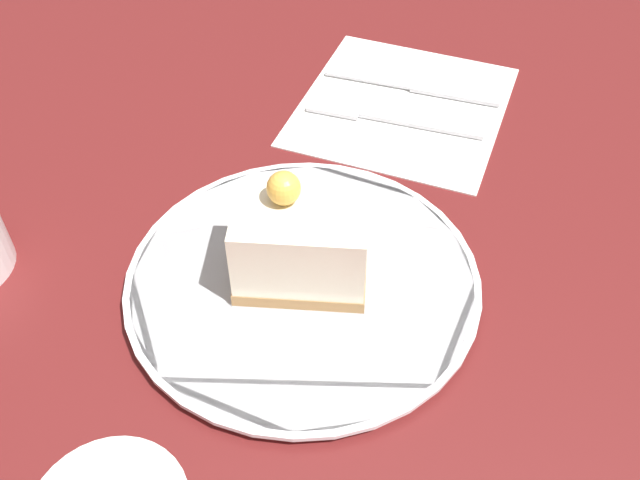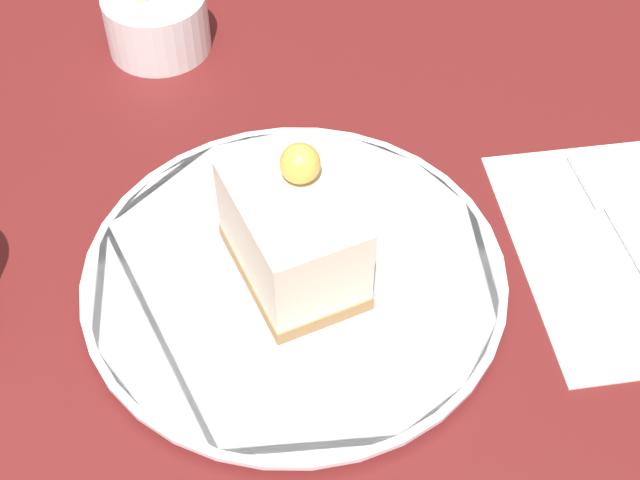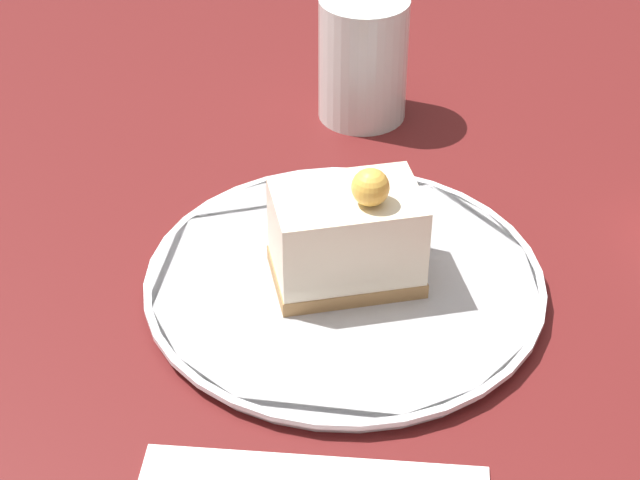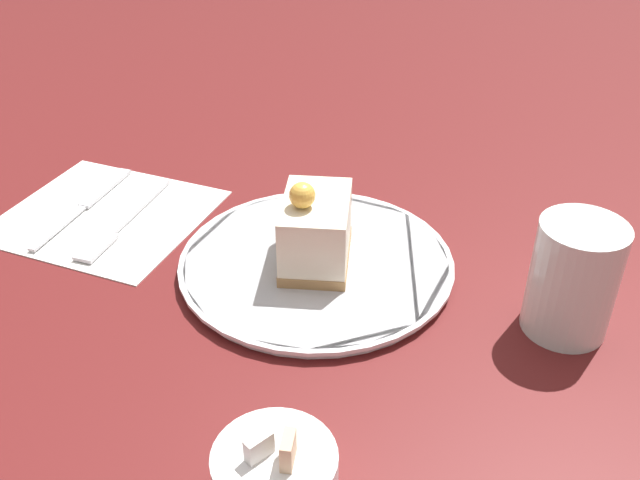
# 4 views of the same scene
# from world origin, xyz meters

# --- Properties ---
(ground_plane) EXTENTS (4.00, 4.00, 0.00)m
(ground_plane) POSITION_xyz_m (0.00, 0.00, 0.00)
(ground_plane) COLOR #5B1919
(plate) EXTENTS (0.28, 0.28, 0.01)m
(plate) POSITION_xyz_m (-0.01, -0.03, 0.01)
(plate) COLOR white
(plate) RESTS_ON ground_plane
(cake_slice) EXTENTS (0.10, 0.12, 0.09)m
(cake_slice) POSITION_xyz_m (-0.01, -0.03, 0.05)
(cake_slice) COLOR #9E7547
(cake_slice) RESTS_ON plate
(drinking_glass) EXTENTS (0.08, 0.08, 0.11)m
(drinking_glass) POSITION_xyz_m (-0.25, -0.04, 0.05)
(drinking_glass) COLOR silver
(drinking_glass) RESTS_ON ground_plane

